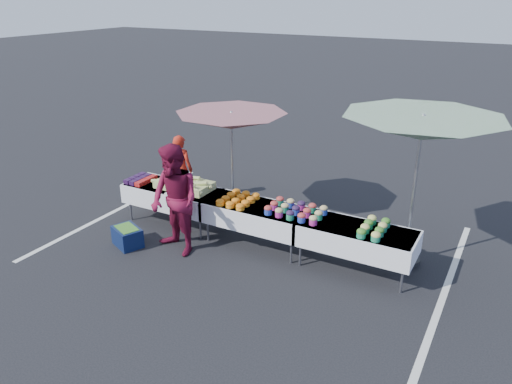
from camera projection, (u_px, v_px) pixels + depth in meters
The scene contains 17 objects.
ground at pixel (256, 244), 8.84m from camera, with size 80.00×80.00×0.00m, color black.
stripe_left at pixel (120, 208), 10.27m from camera, with size 0.10×5.00×0.00m, color silver.
stripe_right at pixel (444, 293), 7.41m from camera, with size 0.10×5.00×0.00m, color silver.
table_left at pixel (173, 195), 9.43m from camera, with size 1.86×0.81×0.75m.
table_center at pixel (256, 214), 8.62m from camera, with size 1.86×0.81×0.75m.
table_right at pixel (356, 238), 7.82m from camera, with size 1.86×0.81×0.75m.
berry_punnets at pixel (141, 179), 9.62m from camera, with size 0.40×0.54×0.08m.
corn_pile at pixel (184, 184), 9.25m from camera, with size 1.16×0.57×0.26m.
plastic_bags at pixel (175, 194), 8.98m from camera, with size 0.30×0.25×0.05m, color white.
carrot_bowls at pixel (238, 199), 8.69m from camera, with size 0.55×0.69×0.11m.
potato_cups at pixel (296, 210), 8.19m from camera, with size 0.94×0.58×0.16m.
bean_baskets at pixel (374, 228), 7.60m from camera, with size 0.36×0.68×0.15m.
vendor at pixel (181, 169), 10.34m from camera, with size 0.53×0.35×1.46m, color red.
customer at pixel (175, 201), 8.25m from camera, with size 0.92×0.72×1.90m, color maroon.
umbrella_left at pixel (231, 122), 9.19m from camera, with size 2.71×2.71×2.13m.
umbrella_right at pixel (422, 129), 7.40m from camera, with size 2.89×2.89×2.50m.
storage_bin at pixel (127, 236), 8.74m from camera, with size 0.63×0.56×0.34m.
Camera 1 is at (3.79, -6.86, 4.20)m, focal length 35.00 mm.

